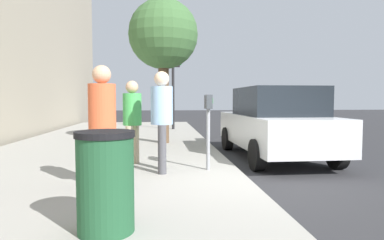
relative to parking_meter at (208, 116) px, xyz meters
The scene contains 10 objects.
ground_plane 1.45m from the parking_meter, 136.87° to the right, with size 80.00×80.00×0.00m, color #2B2B2D.
sidewalk_slab 2.72m from the parking_meter, 104.58° to the left, with size 28.00×6.00×0.15m, color gray.
parking_meter is the anchor object (origin of this frame).
pedestrian_at_meter 0.87m from the parking_meter, 94.78° to the left, with size 0.55×0.40×1.83m.
pedestrian_bystander 2.10m from the parking_meter, 124.19° to the left, with size 0.47×0.40×1.82m.
parking_officer 1.57m from the parking_meter, 67.87° to the left, with size 0.51×0.37×1.70m.
parked_sedan_near 2.71m from the parking_meter, 45.88° to the right, with size 4.43×2.03×1.77m.
street_tree 4.62m from the parking_meter, 11.52° to the left, with size 2.09×2.09×4.33m.
traffic_signal 8.78m from the parking_meter, ahead, with size 0.24×0.44×3.60m.
trash_bin 3.18m from the parking_meter, 153.07° to the left, with size 0.59×0.59×1.01m.
Camera 1 is at (-5.46, 1.45, 1.47)m, focal length 30.82 mm.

